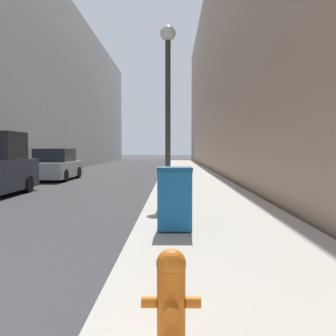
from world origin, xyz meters
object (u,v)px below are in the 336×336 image
Objects in this scene: lamppost at (168,91)px; trash_bin at (175,198)px; fire_hydrant at (171,294)px; parked_sedan_near at (55,166)px.

trash_bin is at bearing -87.69° from lamppost.
lamppost reaches higher than trash_bin.
fire_hydrant is 9.46m from lamppost.
lamppost is at bearing -52.42° from parked_sedan_near.
parked_sedan_near is at bearing 110.32° from fire_hydrant.
lamppost is at bearing 91.00° from fire_hydrant.
trash_bin reaches higher than fire_hydrant.
trash_bin is 5.64m from lamppost.
fire_hydrant is at bearing -69.68° from parked_sedan_near.
lamppost reaches higher than parked_sedan_near.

